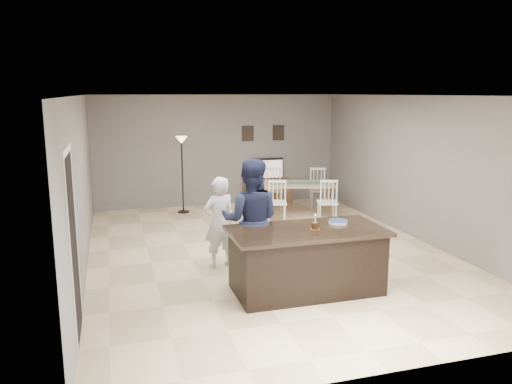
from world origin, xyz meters
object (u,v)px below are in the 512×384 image
object	(u,v)px
television	(267,169)
floor_lamp	(182,154)
dining_table	(299,189)
woman	(219,222)
man	(251,220)
plate_stack	(338,222)
kitchen_island	(306,260)
tv_console	(267,191)
birthday_cake	(315,226)

from	to	relation	value
television	floor_lamp	size ratio (longest dim) A/B	0.52
floor_lamp	dining_table	bearing A→B (deg)	-21.61
woman	dining_table	size ratio (longest dim) A/B	0.69
television	man	world-z (taller)	man
television	woman	size ratio (longest dim) A/B	0.63
man	plate_stack	xyz separation A→B (m)	(1.17, -0.48, 0.01)
kitchen_island	woman	size ratio (longest dim) A/B	1.47
plate_stack	dining_table	xyz separation A→B (m)	(0.96, 4.02, -0.31)
man	plate_stack	distance (m)	1.27
man	dining_table	xyz separation A→B (m)	(2.13, 3.55, -0.30)
tv_console	birthday_cake	size ratio (longest dim) A/B	5.66
kitchen_island	dining_table	size ratio (longest dim) A/B	1.02
tv_console	dining_table	size ratio (longest dim) A/B	0.57
woman	floor_lamp	bearing A→B (deg)	-103.72
dining_table	floor_lamp	size ratio (longest dim) A/B	1.19
birthday_cake	floor_lamp	size ratio (longest dim) A/B	0.12
birthday_cake	tv_console	bearing A→B (deg)	78.96
television	birthday_cake	distance (m)	5.78
plate_stack	floor_lamp	world-z (taller)	floor_lamp
television	plate_stack	distance (m)	5.51
tv_console	floor_lamp	distance (m)	2.46
television	plate_stack	size ratio (longest dim) A/B	3.28
plate_stack	floor_lamp	size ratio (longest dim) A/B	0.16
television	dining_table	xyz separation A→B (m)	(0.31, -1.45, -0.25)
birthday_cake	floor_lamp	bearing A→B (deg)	101.80
tv_console	plate_stack	xyz separation A→B (m)	(-0.65, -5.40, 0.62)
kitchen_island	man	xyz separation A→B (m)	(-0.62, 0.64, 0.46)
man	floor_lamp	distance (m)	4.57
man	television	bearing A→B (deg)	-88.82
woman	man	world-z (taller)	man
birthday_cake	floor_lamp	distance (m)	5.34
kitchen_island	floor_lamp	xyz separation A→B (m)	(-0.98, 5.18, 0.92)
woman	birthday_cake	size ratio (longest dim) A/B	6.89
birthday_cake	man	bearing A→B (deg)	137.14
tv_console	floor_lamp	world-z (taller)	floor_lamp
birthday_cake	dining_table	distance (m)	4.46
kitchen_island	woman	xyz separation A→B (m)	(-0.95, 1.33, 0.28)
plate_stack	floor_lamp	bearing A→B (deg)	107.00
woman	birthday_cake	distance (m)	1.74
television	man	size ratio (longest dim) A/B	0.50
television	man	distance (m)	5.32
television	man	xyz separation A→B (m)	(-1.82, -5.00, 0.05)
television	floor_lamp	world-z (taller)	floor_lamp
man	birthday_cake	bearing A→B (deg)	158.39
dining_table	woman	bearing A→B (deg)	-115.26
tv_console	woman	bearing A→B (deg)	-116.90
woman	birthday_cake	bearing A→B (deg)	113.54
floor_lamp	plate_stack	bearing A→B (deg)	-73.00
tv_console	plate_stack	distance (m)	5.48
dining_table	man	bearing A→B (deg)	-105.59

